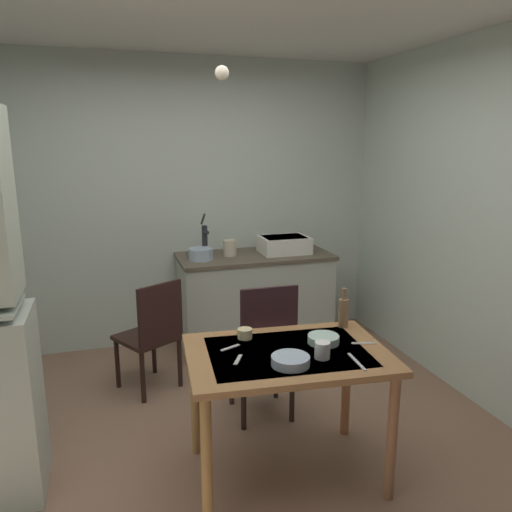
% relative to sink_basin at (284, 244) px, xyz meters
% --- Properties ---
extents(ground_plane, '(4.84, 4.84, 0.00)m').
position_rel_sink_basin_xyz_m(ground_plane, '(-0.93, -1.60, -0.95)').
color(ground_plane, '#886650').
extents(wall_back, '(3.86, 0.10, 2.61)m').
position_rel_sink_basin_xyz_m(wall_back, '(-0.93, 0.37, 0.36)').
color(wall_back, silver).
rests_on(wall_back, ground).
extents(wall_right, '(0.10, 3.94, 2.61)m').
position_rel_sink_basin_xyz_m(wall_right, '(1.00, -1.60, 0.36)').
color(wall_right, silver).
rests_on(wall_right, ground).
extents(counter_cabinet, '(1.39, 0.64, 0.87)m').
position_rel_sink_basin_xyz_m(counter_cabinet, '(-0.28, -0.00, -0.51)').
color(counter_cabinet, '#AAB4A5').
rests_on(counter_cabinet, ground).
extents(sink_basin, '(0.44, 0.34, 0.15)m').
position_rel_sink_basin_xyz_m(sink_basin, '(0.00, 0.00, 0.00)').
color(sink_basin, white).
rests_on(sink_basin, counter_cabinet).
extents(hand_pump, '(0.05, 0.27, 0.39)m').
position_rel_sink_basin_xyz_m(hand_pump, '(-0.73, 0.05, 0.09)').
color(hand_pump, '#232328').
rests_on(hand_pump, counter_cabinet).
extents(mixing_bowl_counter, '(0.21, 0.21, 0.10)m').
position_rel_sink_basin_xyz_m(mixing_bowl_counter, '(-0.79, -0.05, -0.03)').
color(mixing_bowl_counter, '#9EB2C6').
rests_on(mixing_bowl_counter, counter_cabinet).
extents(stoneware_crock, '(0.12, 0.12, 0.14)m').
position_rel_sink_basin_xyz_m(stoneware_crock, '(-0.51, 0.02, -0.01)').
color(stoneware_crock, beige).
rests_on(stoneware_crock, counter_cabinet).
extents(dining_table, '(1.15, 0.83, 0.76)m').
position_rel_sink_basin_xyz_m(dining_table, '(-0.66, -1.84, -0.30)').
color(dining_table, '#9C6D40').
rests_on(dining_table, ground).
extents(chair_far_side, '(0.41, 0.41, 0.98)m').
position_rel_sink_basin_xyz_m(chair_far_side, '(-0.60, -1.25, -0.44)').
color(chair_far_side, black).
rests_on(chair_far_side, ground).
extents(chair_by_counter, '(0.55, 0.55, 0.87)m').
position_rel_sink_basin_xyz_m(chair_by_counter, '(-1.28, -0.62, -0.49)').
color(chair_by_counter, black).
rests_on(chair_by_counter, ground).
extents(serving_bowl_wide, '(0.20, 0.20, 0.05)m').
position_rel_sink_basin_xyz_m(serving_bowl_wide, '(-0.70, -2.01, -0.17)').
color(serving_bowl_wide, '#9EB2C6').
rests_on(serving_bowl_wide, dining_table).
extents(soup_bowl_small, '(0.18, 0.18, 0.04)m').
position_rel_sink_basin_xyz_m(soup_bowl_small, '(-0.42, -1.80, -0.17)').
color(soup_bowl_small, '#ADD1C1').
rests_on(soup_bowl_small, dining_table).
extents(mug_tall, '(0.08, 0.08, 0.09)m').
position_rel_sink_basin_xyz_m(mug_tall, '(-0.51, -1.98, -0.15)').
color(mug_tall, white).
rests_on(mug_tall, dining_table).
extents(teacup_cream, '(0.09, 0.09, 0.06)m').
position_rel_sink_basin_xyz_m(teacup_cream, '(-0.83, -1.60, -0.16)').
color(teacup_cream, beige).
rests_on(teacup_cream, dining_table).
extents(glass_bottle, '(0.06, 0.06, 0.25)m').
position_rel_sink_basin_xyz_m(glass_bottle, '(-0.20, -1.60, -0.09)').
color(glass_bottle, olive).
rests_on(glass_bottle, dining_table).
extents(table_knife, '(0.03, 0.21, 0.00)m').
position_rel_sink_basin_xyz_m(table_knife, '(-0.36, -2.08, -0.19)').
color(table_knife, silver).
rests_on(table_knife, dining_table).
extents(teaspoon_near_bowl, '(0.08, 0.12, 0.00)m').
position_rel_sink_basin_xyz_m(teaspoon_near_bowl, '(-0.94, -1.87, -0.19)').
color(teaspoon_near_bowl, beige).
rests_on(teaspoon_near_bowl, dining_table).
extents(teaspoon_by_cup, '(0.14, 0.06, 0.00)m').
position_rel_sink_basin_xyz_m(teaspoon_by_cup, '(-0.21, -1.87, -0.19)').
color(teaspoon_by_cup, beige).
rests_on(teaspoon_by_cup, dining_table).
extents(serving_spoon, '(0.12, 0.07, 0.00)m').
position_rel_sink_basin_xyz_m(serving_spoon, '(-0.94, -1.71, -0.19)').
color(serving_spoon, beige).
rests_on(serving_spoon, dining_table).
extents(pendant_bulb, '(0.08, 0.08, 0.08)m').
position_rel_sink_basin_xyz_m(pendant_bulb, '(-0.89, -1.36, 1.30)').
color(pendant_bulb, '#F9EFCC').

